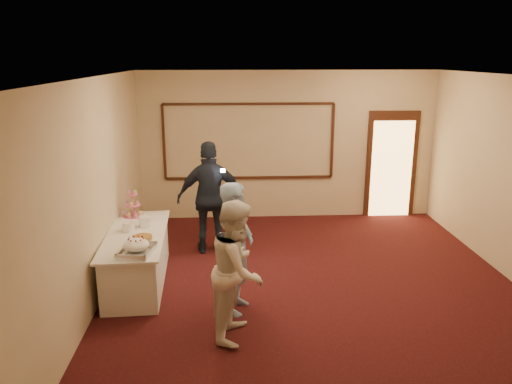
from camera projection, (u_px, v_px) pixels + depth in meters
The scene contains 14 objects.
floor at pixel (315, 291), 7.16m from camera, with size 7.00×7.00×0.00m, color black.
room_walls at pixel (320, 153), 6.62m from camera, with size 6.04×7.04×3.02m.
wall_molding at pixel (249, 141), 10.03m from camera, with size 3.45×0.04×1.55m.
doorway at pixel (391, 165), 10.32m from camera, with size 1.05×0.07×2.20m.
buffet_table at pixel (137, 258), 7.35m from camera, with size 0.94×2.20×0.77m.
pavlova_tray at pixel (136, 247), 6.50m from camera, with size 0.47×0.62×0.21m.
cupcake_stand at pixel (133, 206), 7.99m from camera, with size 0.34×0.34×0.49m.
plate_stack_a at pixel (129, 227), 7.31m from camera, with size 0.18×0.18×0.15m.
plate_stack_b at pixel (146, 221), 7.51m from camera, with size 0.20×0.20×0.17m.
tart at pixel (143, 238), 6.99m from camera, with size 0.31×0.31×0.06m.
man at pixel (237, 248), 6.43m from camera, with size 0.64×0.42×1.75m, color #829FC6.
woman at pixel (238, 269), 5.86m from camera, with size 0.82×0.64×1.68m, color white.
guest at pixel (211, 198), 8.38m from camera, with size 1.12×0.47×1.92m, color black.
camera_flash at pixel (223, 170), 8.02m from camera, with size 0.07×0.04×0.05m, color white.
Camera 1 is at (-1.21, -6.47, 3.27)m, focal length 35.00 mm.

